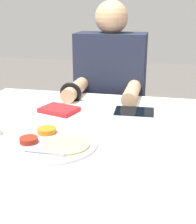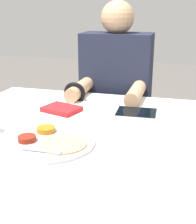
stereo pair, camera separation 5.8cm
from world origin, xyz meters
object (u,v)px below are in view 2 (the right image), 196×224
(thali_tray, at_px, (49,141))
(red_notebook, at_px, (62,109))
(person_diner, at_px, (116,118))
(tablet_device, at_px, (136,113))

(thali_tray, height_order, red_notebook, thali_tray)
(red_notebook, relative_size, person_diner, 0.14)
(thali_tray, bearing_deg, red_notebook, 104.63)
(tablet_device, relative_size, person_diner, 0.15)
(red_notebook, height_order, tablet_device, red_notebook)
(person_diner, bearing_deg, red_notebook, -106.65)
(thali_tray, height_order, tablet_device, thali_tray)
(tablet_device, bearing_deg, red_notebook, -170.63)
(thali_tray, bearing_deg, tablet_device, 58.09)
(red_notebook, distance_m, person_diner, 0.54)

